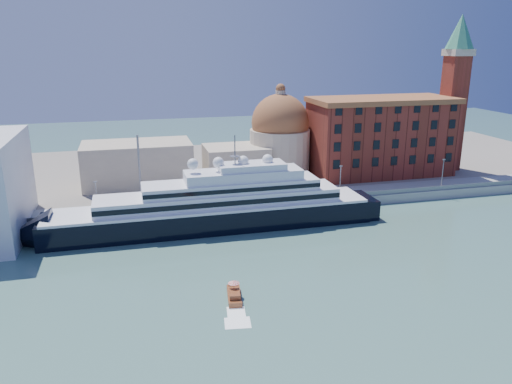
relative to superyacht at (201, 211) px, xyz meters
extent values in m
plane|color=#38605B|center=(7.24, -23.00, -4.29)|extent=(400.00, 400.00, 0.00)
cube|color=gray|center=(7.24, 11.00, -3.04)|extent=(180.00, 10.00, 2.50)
cube|color=slate|center=(7.24, 52.00, -3.29)|extent=(260.00, 72.00, 2.00)
cube|color=slate|center=(7.24, 6.50, -1.19)|extent=(180.00, 0.10, 1.20)
cube|color=black|center=(2.26, 0.00, -2.21)|extent=(73.67, 11.33, 6.14)
cone|color=black|center=(-36.46, 0.00, -2.21)|extent=(9.44, 11.33, 11.33)
cube|color=black|center=(39.10, 0.00, -2.40)|extent=(5.67, 10.39, 5.67)
cube|color=white|center=(2.26, 0.00, 1.10)|extent=(71.78, 11.52, 0.57)
cube|color=white|center=(4.15, 0.00, 2.80)|extent=(54.78, 9.44, 2.83)
cube|color=black|center=(4.15, -4.72, 2.80)|extent=(54.78, 0.15, 1.13)
cube|color=white|center=(6.98, 0.00, 5.44)|extent=(39.67, 8.50, 2.46)
cube|color=white|center=(9.82, 0.00, 7.80)|extent=(26.45, 7.56, 2.27)
cube|color=white|center=(11.71, 0.00, 9.69)|extent=(15.11, 6.61, 1.51)
cylinder|color=slate|center=(7.93, 0.00, 13.66)|extent=(0.28, 0.28, 6.61)
sphere|color=white|center=(-1.52, 0.00, 11.01)|extent=(2.46, 2.46, 2.46)
sphere|color=white|center=(4.15, 0.00, 11.01)|extent=(2.46, 2.46, 2.46)
sphere|color=white|center=(9.82, 0.00, 11.01)|extent=(2.46, 2.46, 2.46)
sphere|color=white|center=(15.48, 0.00, 11.01)|extent=(2.46, 2.46, 2.46)
cube|color=brown|center=(0.36, -33.53, -3.90)|extent=(3.10, 6.80, 1.09)
cube|color=brown|center=(0.20, -34.61, -2.98)|extent=(2.12, 2.95, 0.87)
cylinder|color=slate|center=(0.44, -32.99, -2.54)|extent=(0.07, 0.07, 1.75)
cone|color=red|center=(0.44, -32.99, -1.56)|extent=(1.97, 1.97, 0.44)
cube|color=maroon|center=(59.24, 29.00, 8.71)|extent=(42.00, 18.00, 22.00)
cube|color=brown|center=(59.24, 29.00, 20.21)|extent=(43.00, 19.00, 1.50)
cube|color=maroon|center=(83.24, 29.00, 15.21)|extent=(6.00, 6.00, 35.00)
cube|color=beige|center=(83.24, 29.00, 33.71)|extent=(7.00, 7.00, 2.00)
cone|color=#41906B|center=(83.24, 29.00, 39.71)|extent=(8.40, 8.40, 10.00)
cylinder|color=beige|center=(29.24, 35.00, 4.71)|extent=(18.00, 18.00, 14.00)
sphere|color=brown|center=(29.24, 35.00, 13.71)|extent=(17.00, 17.00, 17.00)
cylinder|color=beige|center=(29.24, 35.00, 21.71)|extent=(3.00, 3.00, 3.00)
cube|color=beige|center=(15.24, 33.00, 2.71)|extent=(18.00, 14.00, 10.00)
cube|color=beige|center=(-12.76, 35.00, 3.71)|extent=(30.00, 16.00, 12.00)
cylinder|color=slate|center=(-22.76, 8.00, 2.21)|extent=(0.24, 0.24, 8.00)
cube|color=slate|center=(-22.76, 8.00, 6.31)|extent=(0.80, 0.30, 0.25)
cylinder|color=slate|center=(7.24, 8.00, 2.21)|extent=(0.24, 0.24, 8.00)
cube|color=slate|center=(7.24, 8.00, 6.31)|extent=(0.80, 0.30, 0.25)
cylinder|color=slate|center=(37.24, 8.00, 2.21)|extent=(0.24, 0.24, 8.00)
cube|color=slate|center=(37.24, 8.00, 6.31)|extent=(0.80, 0.30, 0.25)
cylinder|color=slate|center=(67.24, 8.00, 2.21)|extent=(0.24, 0.24, 8.00)
cube|color=slate|center=(67.24, 8.00, 6.31)|extent=(0.80, 0.30, 0.25)
cylinder|color=slate|center=(-12.76, 10.00, 7.21)|extent=(0.50, 0.50, 18.00)
camera|label=1|loc=(-14.73, -106.28, 36.33)|focal=35.00mm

